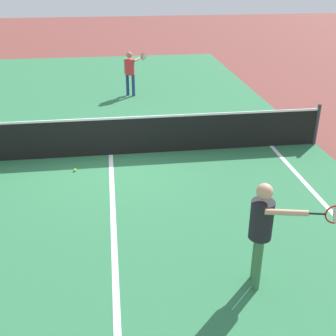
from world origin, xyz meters
The scene contains 7 objects.
ground_plane centered at (0.00, 0.00, 0.00)m, with size 60.00×60.00×0.00m, color brown.
court_surface_inbounds centered at (0.00, 0.00, 0.00)m, with size 10.62×24.40×0.00m, color #2D7247.
line_center_service centered at (0.00, -3.20, 0.00)m, with size 0.10×6.40×0.01m, color white.
net centered at (0.00, 0.00, 0.49)m, with size 10.62×0.09×1.07m.
player_near centered at (2.06, -4.96, 1.03)m, with size 1.15×0.69×1.65m.
player_far centered at (0.80, 5.13, 0.94)m, with size 0.84×0.99×1.53m.
tennis_ball_near_net centered at (-0.82, -0.81, 0.03)m, with size 0.07×0.07×0.07m, color #CCE033.
Camera 1 is at (0.10, -9.61, 4.26)m, focal length 45.27 mm.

